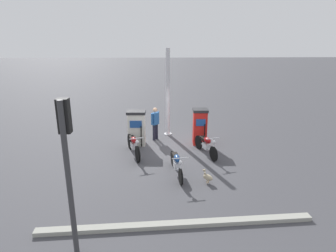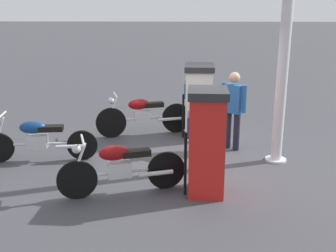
% 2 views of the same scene
% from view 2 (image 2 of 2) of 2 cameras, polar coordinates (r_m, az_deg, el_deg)
% --- Properties ---
extents(ground_plane, '(120.00, 120.00, 0.00)m').
position_cam_2_polar(ground_plane, '(7.99, 1.26, -4.56)').
color(ground_plane, '#424247').
extents(fuel_pump_near, '(0.69, 0.86, 1.61)m').
position_cam_2_polar(fuel_pump_near, '(9.14, 4.25, 3.51)').
color(fuel_pump_near, silver).
rests_on(fuel_pump_near, ground).
extents(fuel_pump_far, '(0.66, 0.69, 1.67)m').
position_cam_2_polar(fuel_pump_far, '(6.35, 5.33, -2.19)').
color(fuel_pump_far, red).
rests_on(fuel_pump_far, ground).
extents(motorcycle_near_pump, '(2.11, 0.81, 0.98)m').
position_cam_2_polar(motorcycle_near_pump, '(9.31, -3.47, 1.55)').
color(motorcycle_near_pump, black).
rests_on(motorcycle_near_pump, ground).
extents(motorcycle_far_pump, '(1.94, 0.77, 0.95)m').
position_cam_2_polar(motorcycle_far_pump, '(6.46, -6.60, -5.43)').
color(motorcycle_far_pump, black).
rests_on(motorcycle_far_pump, ground).
extents(motorcycle_extra, '(2.11, 0.56, 0.93)m').
position_cam_2_polar(motorcycle_extra, '(8.11, -17.52, -1.57)').
color(motorcycle_extra, black).
rests_on(motorcycle_extra, ground).
extents(attendant_person, '(0.50, 0.43, 1.59)m').
position_cam_2_polar(attendant_person, '(8.36, 9.01, 2.73)').
color(attendant_person, '#1E1E2D').
rests_on(attendant_person, ground).
extents(canopy_support_pole, '(0.40, 0.40, 4.29)m').
position_cam_2_polar(canopy_support_pole, '(7.68, 15.74, 9.92)').
color(canopy_support_pole, silver).
rests_on(canopy_support_pole, ground).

